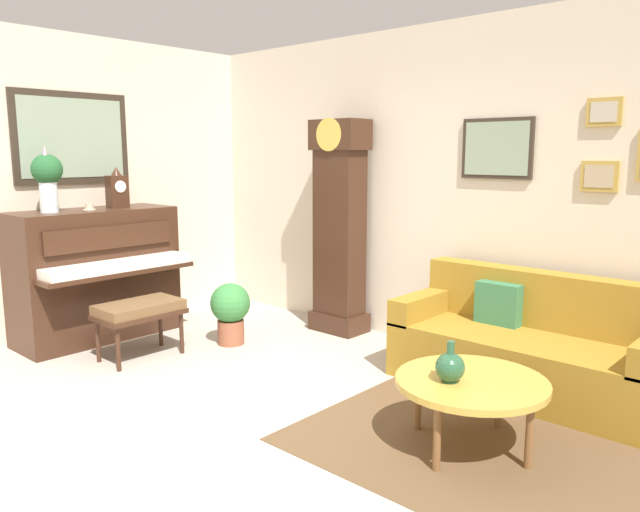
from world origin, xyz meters
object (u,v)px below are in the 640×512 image
(flower_vase, at_px, (47,176))
(green_jug, at_px, (450,367))
(piano, at_px, (97,274))
(piano_bench, at_px, (139,311))
(couch, at_px, (529,348))
(mantel_clock, at_px, (117,189))
(teacup, at_px, (89,207))
(grandfather_clock, at_px, (339,233))
(potted_plant, at_px, (230,309))
(coffee_table, at_px, (471,384))

(flower_vase, xyz_separation_m, green_jug, (3.58, 0.64, -1.01))
(piano, relative_size, piano_bench, 2.06)
(couch, height_order, mantel_clock, mantel_clock)
(couch, xyz_separation_m, teacup, (-3.48, -1.53, 0.92))
(grandfather_clock, height_order, flower_vase, grandfather_clock)
(grandfather_clock, distance_m, mantel_clock, 2.12)
(couch, distance_m, potted_plant, 2.57)
(grandfather_clock, xyz_separation_m, couch, (2.00, -0.21, -0.65))
(grandfather_clock, distance_m, couch, 2.12)
(couch, xyz_separation_m, green_jug, (0.06, -1.23, 0.20))
(grandfather_clock, bearing_deg, mantel_clock, -136.46)
(teacup, distance_m, potted_plant, 1.56)
(flower_vase, bearing_deg, coffee_table, 11.78)
(piano_bench, xyz_separation_m, potted_plant, (0.27, 0.76, -0.08))
(piano, distance_m, mantel_clock, 0.81)
(grandfather_clock, bearing_deg, piano_bench, -112.40)
(coffee_table, height_order, green_jug, green_jug)
(green_jug, bearing_deg, piano_bench, -173.82)
(grandfather_clock, relative_size, potted_plant, 3.62)
(grandfather_clock, height_order, mantel_clock, grandfather_clock)
(piano_bench, xyz_separation_m, green_jug, (2.78, 0.30, 0.11))
(mantel_clock, height_order, potted_plant, mantel_clock)
(couch, bearing_deg, piano, -157.15)
(piano_bench, bearing_deg, coffee_table, 8.41)
(teacup, bearing_deg, mantel_clock, 96.22)
(potted_plant, bearing_deg, mantel_clock, -156.84)
(teacup, xyz_separation_m, potted_plant, (1.03, 0.75, -0.91))
(mantel_clock, relative_size, potted_plant, 0.68)
(teacup, bearing_deg, piano, 126.56)
(grandfather_clock, xyz_separation_m, potted_plant, (-0.45, -0.98, -0.64))
(flower_vase, xyz_separation_m, teacup, (0.03, 0.34, -0.29))
(grandfather_clock, height_order, green_jug, grandfather_clock)
(grandfather_clock, bearing_deg, green_jug, -34.89)
(teacup, bearing_deg, green_jug, 4.80)
(flower_vase, bearing_deg, grandfather_clock, 54.00)
(coffee_table, relative_size, teacup, 7.59)
(grandfather_clock, height_order, couch, grandfather_clock)
(piano, bearing_deg, couch, 22.85)
(coffee_table, relative_size, potted_plant, 1.57)
(piano_bench, distance_m, coffee_table, 2.89)
(teacup, height_order, green_jug, teacup)
(couch, distance_m, flower_vase, 4.16)
(coffee_table, distance_m, green_jug, 0.18)
(flower_vase, distance_m, green_jug, 3.77)
(grandfather_clock, bearing_deg, flower_vase, -126.00)
(piano_bench, xyz_separation_m, teacup, (-0.76, 0.00, 0.82))
(teacup, bearing_deg, couch, 23.71)
(piano, relative_size, green_jug, 6.00)
(coffee_table, bearing_deg, potted_plant, 172.60)
(grandfather_clock, distance_m, green_jug, 2.56)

